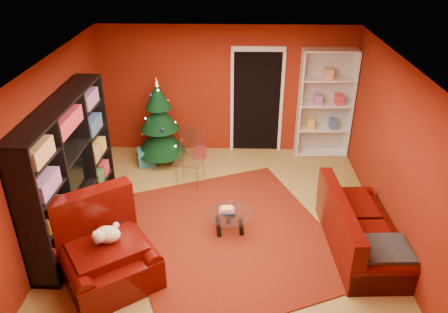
{
  "coord_description": "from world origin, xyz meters",
  "views": [
    {
      "loc": [
        0.16,
        -5.59,
        4.23
      ],
      "look_at": [
        0.0,
        0.4,
        1.05
      ],
      "focal_mm": 35.0,
      "sensor_mm": 36.0,
      "label": 1
    }
  ],
  "objects_px": {
    "coffee_table": "(230,222)",
    "gift_box_red": "(200,152)",
    "gift_box_teal": "(146,157)",
    "white_bookshelf": "(325,104)",
    "sofa": "(362,224)",
    "armchair": "(107,252)",
    "dog": "(107,235)",
    "christmas_tree": "(159,122)",
    "rug": "(230,234)",
    "acrylic_chair": "(190,161)",
    "media_unit": "(69,169)"
  },
  "relations": [
    {
      "from": "rug",
      "to": "gift_box_teal",
      "type": "height_order",
      "value": "gift_box_teal"
    },
    {
      "from": "media_unit",
      "to": "gift_box_red",
      "type": "distance_m",
      "value": 3.09
    },
    {
      "from": "coffee_table",
      "to": "gift_box_red",
      "type": "bearing_deg",
      "value": 104.52
    },
    {
      "from": "dog",
      "to": "media_unit",
      "type": "bearing_deg",
      "value": 91.95
    },
    {
      "from": "sofa",
      "to": "coffee_table",
      "type": "xyz_separation_m",
      "value": [
        -1.92,
        0.31,
        -0.23
      ]
    },
    {
      "from": "media_unit",
      "to": "coffee_table",
      "type": "xyz_separation_m",
      "value": [
        2.38,
        -0.08,
        -0.85
      ]
    },
    {
      "from": "dog",
      "to": "sofa",
      "type": "xyz_separation_m",
      "value": [
        3.48,
        0.69,
        -0.29
      ]
    },
    {
      "from": "media_unit",
      "to": "acrylic_chair",
      "type": "relative_size",
      "value": 2.9
    },
    {
      "from": "dog",
      "to": "coffee_table",
      "type": "height_order",
      "value": "dog"
    },
    {
      "from": "media_unit",
      "to": "sofa",
      "type": "relative_size",
      "value": 1.39
    },
    {
      "from": "rug",
      "to": "gift_box_teal",
      "type": "distance_m",
      "value": 2.8
    },
    {
      "from": "acrylic_chair",
      "to": "christmas_tree",
      "type": "bearing_deg",
      "value": 140.28
    },
    {
      "from": "acrylic_chair",
      "to": "rug",
      "type": "bearing_deg",
      "value": -51.1
    },
    {
      "from": "dog",
      "to": "acrylic_chair",
      "type": "bearing_deg",
      "value": 36.91
    },
    {
      "from": "coffee_table",
      "to": "christmas_tree",
      "type": "bearing_deg",
      "value": 121.52
    },
    {
      "from": "gift_box_red",
      "to": "coffee_table",
      "type": "xyz_separation_m",
      "value": [
        0.64,
        -2.47,
        0.08
      ]
    },
    {
      "from": "media_unit",
      "to": "coffee_table",
      "type": "distance_m",
      "value": 2.53
    },
    {
      "from": "media_unit",
      "to": "sofa",
      "type": "bearing_deg",
      "value": -4.04
    },
    {
      "from": "gift_box_teal",
      "to": "gift_box_red",
      "type": "bearing_deg",
      "value": 16.98
    },
    {
      "from": "white_bookshelf",
      "to": "coffee_table",
      "type": "distance_m",
      "value": 3.4
    },
    {
      "from": "gift_box_teal",
      "to": "white_bookshelf",
      "type": "height_order",
      "value": "white_bookshelf"
    },
    {
      "from": "white_bookshelf",
      "to": "dog",
      "type": "distance_m",
      "value": 5.06
    },
    {
      "from": "gift_box_red",
      "to": "armchair",
      "type": "height_order",
      "value": "armchair"
    },
    {
      "from": "gift_box_teal",
      "to": "white_bookshelf",
      "type": "xyz_separation_m",
      "value": [
        3.54,
        0.56,
        0.93
      ]
    },
    {
      "from": "media_unit",
      "to": "coffee_table",
      "type": "bearing_deg",
      "value": -0.78
    },
    {
      "from": "rug",
      "to": "armchair",
      "type": "height_order",
      "value": "armchair"
    },
    {
      "from": "gift_box_teal",
      "to": "coffee_table",
      "type": "relative_size",
      "value": 0.45
    },
    {
      "from": "gift_box_red",
      "to": "rug",
      "type": "bearing_deg",
      "value": -75.64
    },
    {
      "from": "christmas_tree",
      "to": "gift_box_red",
      "type": "height_order",
      "value": "christmas_tree"
    },
    {
      "from": "white_bookshelf",
      "to": "acrylic_chair",
      "type": "height_order",
      "value": "white_bookshelf"
    },
    {
      "from": "sofa",
      "to": "christmas_tree",
      "type": "bearing_deg",
      "value": 49.11
    },
    {
      "from": "rug",
      "to": "white_bookshelf",
      "type": "height_order",
      "value": "white_bookshelf"
    },
    {
      "from": "sofa",
      "to": "acrylic_chair",
      "type": "bearing_deg",
      "value": 53.71
    },
    {
      "from": "sofa",
      "to": "white_bookshelf",
      "type": "bearing_deg",
      "value": -1.51
    },
    {
      "from": "acrylic_chair",
      "to": "gift_box_teal",
      "type": "bearing_deg",
      "value": 155.72
    },
    {
      "from": "dog",
      "to": "armchair",
      "type": "bearing_deg",
      "value": -135.0
    },
    {
      "from": "christmas_tree",
      "to": "sofa",
      "type": "xyz_separation_m",
      "value": [
        3.32,
        -2.6,
        -0.43
      ]
    },
    {
      "from": "white_bookshelf",
      "to": "rug",
      "type": "bearing_deg",
      "value": -124.46
    },
    {
      "from": "coffee_table",
      "to": "rug",
      "type": "bearing_deg",
      "value": -81.74
    },
    {
      "from": "media_unit",
      "to": "armchair",
      "type": "height_order",
      "value": "media_unit"
    },
    {
      "from": "dog",
      "to": "gift_box_red",
      "type": "bearing_deg",
      "value": 40.4
    },
    {
      "from": "media_unit",
      "to": "coffee_table",
      "type": "height_order",
      "value": "media_unit"
    },
    {
      "from": "white_bookshelf",
      "to": "coffee_table",
      "type": "height_order",
      "value": "white_bookshelf"
    },
    {
      "from": "media_unit",
      "to": "gift_box_teal",
      "type": "bearing_deg",
      "value": 72.91
    },
    {
      "from": "christmas_tree",
      "to": "acrylic_chair",
      "type": "xyz_separation_m",
      "value": [
        0.65,
        -0.84,
        -0.39
      ]
    },
    {
      "from": "white_bookshelf",
      "to": "armchair",
      "type": "xyz_separation_m",
      "value": [
        -3.42,
        -3.78,
        -0.62
      ]
    },
    {
      "from": "white_bookshelf",
      "to": "acrylic_chair",
      "type": "relative_size",
      "value": 2.4
    },
    {
      "from": "gift_box_red",
      "to": "dog",
      "type": "distance_m",
      "value": 3.65
    },
    {
      "from": "white_bookshelf",
      "to": "coffee_table",
      "type": "relative_size",
      "value": 3.11
    },
    {
      "from": "sofa",
      "to": "armchair",
      "type": "bearing_deg",
      "value": 99.47
    }
  ]
}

